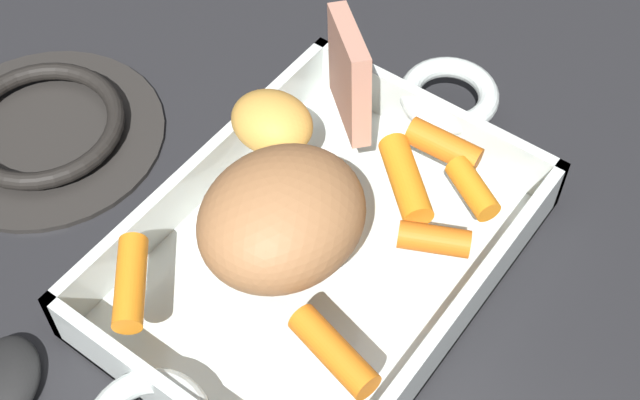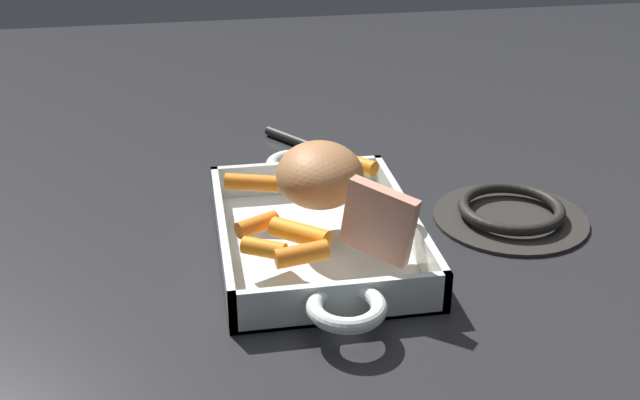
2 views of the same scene
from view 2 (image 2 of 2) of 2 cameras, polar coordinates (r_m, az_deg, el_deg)
The scene contains 13 objects.
ground_plane at distance 0.93m, azimuth -0.24°, elevation -3.51°, with size 2.21×2.21×0.00m, color #232326.
roasting_dish at distance 0.92m, azimuth -0.25°, elevation -2.66°, with size 0.42×0.22×0.05m.
pork_roast at distance 0.92m, azimuth -0.02°, elevation 1.82°, with size 0.11×0.10×0.07m, color #A46E43.
roast_slice_thin at distance 0.81m, azimuth 4.19°, elevation -1.54°, with size 0.01×0.07×0.07m, color tan.
baby_carrot_northeast at distance 1.01m, azimuth 2.41°, elevation 2.64°, with size 0.02×0.02×0.06m, color orange.
baby_carrot_southeast at distance 0.84m, azimuth -1.42°, elevation -2.38°, with size 0.02×0.02×0.07m, color orange.
baby_carrot_center_left at distance 0.96m, azimuth -4.84°, elevation 1.23°, with size 0.02×0.02×0.06m, color orange.
baby_carrot_short at distance 0.82m, azimuth -3.99°, elevation -3.43°, with size 0.02×0.02×0.05m, color orange.
baby_carrot_southwest at distance 0.87m, azimuth -4.46°, elevation -1.75°, with size 0.02×0.02×0.05m, color orange.
baby_carrot_northwest at distance 0.81m, azimuth -1.29°, elevation -3.85°, with size 0.02×0.02×0.05m, color orange.
potato_whole at distance 0.87m, azimuth 4.96°, elevation -0.73°, with size 0.06×0.05×0.04m, color gold.
stove_burner_rear at distance 1.01m, azimuth 13.33°, elevation -0.89°, with size 0.19×0.19×0.02m.
serving_spoon at distance 1.14m, azimuth 1.68°, elevation 2.98°, with size 0.21×0.16×0.02m.
Camera 2 is at (0.79, -0.13, 0.46)m, focal length 45.25 mm.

